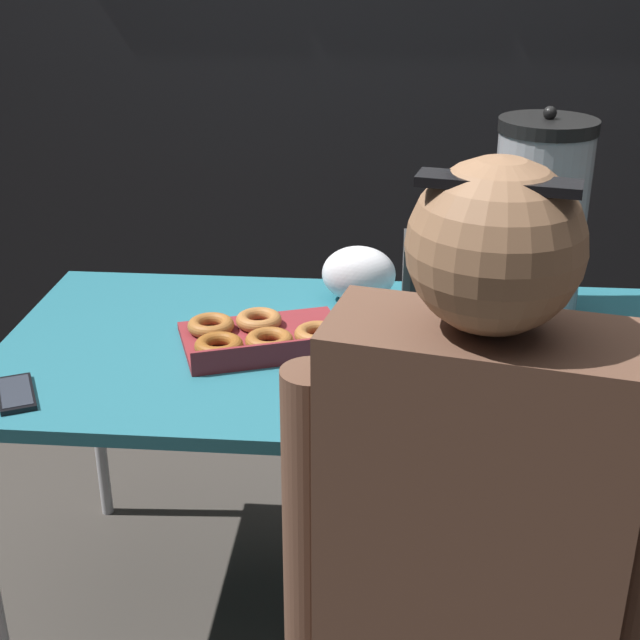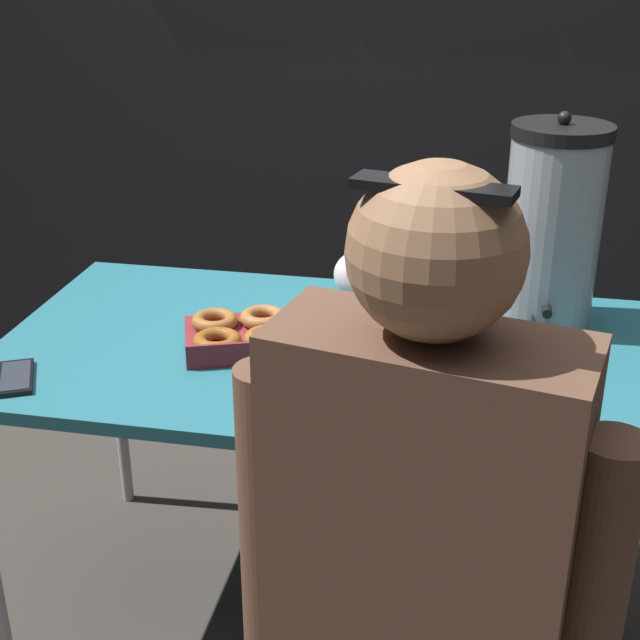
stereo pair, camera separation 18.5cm
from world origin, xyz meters
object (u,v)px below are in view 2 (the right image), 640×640
donut_box (261,334)px  cell_phone (16,378)px  coffee_urn (552,227)px  person_seated (416,612)px  space_heater (443,298)px

donut_box → cell_phone: 0.50m
donut_box → coffee_urn: size_ratio=0.86×
cell_phone → person_seated: bearing=-51.3°
coffee_urn → space_heater: coffee_urn is taller
coffee_urn → space_heater: 0.30m
coffee_urn → person_seated: person_seated is taller
person_seated → space_heater: bearing=-76.3°
donut_box → person_seated: (0.40, -0.64, -0.12)m
donut_box → space_heater: space_heater is taller
cell_phone → space_heater: space_heater is taller
cell_phone → person_seated: (0.82, -0.38, -0.10)m
donut_box → coffee_urn: (0.59, 0.23, 0.20)m
donut_box → coffee_urn: bearing=1.1°
donut_box → space_heater: 0.39m
space_heater → donut_box: bearing=-172.8°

